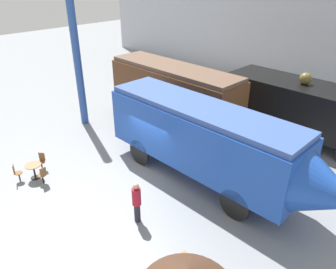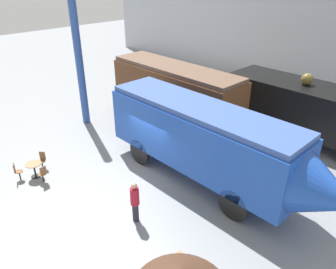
{
  "view_description": "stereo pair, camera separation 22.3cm",
  "coord_description": "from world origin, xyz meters",
  "px_view_note": "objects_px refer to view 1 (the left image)",
  "views": [
    {
      "loc": [
        9.96,
        -8.73,
        8.74
      ],
      "look_at": [
        0.21,
        1.0,
        1.6
      ],
      "focal_mm": 35.0,
      "sensor_mm": 36.0,
      "label": 1
    },
    {
      "loc": [
        10.12,
        -8.57,
        8.74
      ],
      "look_at": [
        0.21,
        1.0,
        1.6
      ],
      "focal_mm": 35.0,
      "sensor_mm": 36.0,
      "label": 2
    }
  ],
  "objects_px": {
    "steam_locomotive": "(309,107)",
    "passenger_coach_wooden": "(174,90)",
    "cafe_table_near": "(34,168)",
    "visitor_person": "(137,201)",
    "streamlined_locomotive": "(215,142)",
    "cafe_chair_0": "(16,172)"
  },
  "relations": [
    {
      "from": "streamlined_locomotive",
      "to": "cafe_chair_0",
      "type": "relative_size",
      "value": 12.92
    },
    {
      "from": "visitor_person",
      "to": "streamlined_locomotive",
      "type": "bearing_deg",
      "value": 81.68
    },
    {
      "from": "streamlined_locomotive",
      "to": "cafe_chair_0",
      "type": "distance_m",
      "value": 8.93
    },
    {
      "from": "cafe_chair_0",
      "to": "visitor_person",
      "type": "relative_size",
      "value": 0.5
    },
    {
      "from": "steam_locomotive",
      "to": "streamlined_locomotive",
      "type": "height_order",
      "value": "steam_locomotive"
    },
    {
      "from": "passenger_coach_wooden",
      "to": "cafe_chair_0",
      "type": "xyz_separation_m",
      "value": [
        -0.53,
        -9.59,
        -1.56
      ]
    },
    {
      "from": "steam_locomotive",
      "to": "cafe_chair_0",
      "type": "height_order",
      "value": "steam_locomotive"
    },
    {
      "from": "passenger_coach_wooden",
      "to": "cafe_chair_0",
      "type": "relative_size",
      "value": 10.1
    },
    {
      "from": "streamlined_locomotive",
      "to": "cafe_table_near",
      "type": "relative_size",
      "value": 15.64
    },
    {
      "from": "cafe_chair_0",
      "to": "visitor_person",
      "type": "height_order",
      "value": "visitor_person"
    },
    {
      "from": "passenger_coach_wooden",
      "to": "streamlined_locomotive",
      "type": "bearing_deg",
      "value": -31.3
    },
    {
      "from": "cafe_chair_0",
      "to": "visitor_person",
      "type": "xyz_separation_m",
      "value": [
        5.82,
        2.17,
        0.44
      ]
    },
    {
      "from": "steam_locomotive",
      "to": "cafe_table_near",
      "type": "height_order",
      "value": "steam_locomotive"
    },
    {
      "from": "steam_locomotive",
      "to": "streamlined_locomotive",
      "type": "distance_m",
      "value": 7.32
    },
    {
      "from": "steam_locomotive",
      "to": "cafe_table_near",
      "type": "xyz_separation_m",
      "value": [
        -6.9,
        -12.62,
        -1.35
      ]
    },
    {
      "from": "steam_locomotive",
      "to": "visitor_person",
      "type": "bearing_deg",
      "value": -97.07
    },
    {
      "from": "cafe_table_near",
      "to": "visitor_person",
      "type": "relative_size",
      "value": 0.41
    },
    {
      "from": "steam_locomotive",
      "to": "cafe_chair_0",
      "type": "relative_size",
      "value": 10.7
    },
    {
      "from": "steam_locomotive",
      "to": "visitor_person",
      "type": "relative_size",
      "value": 5.35
    },
    {
      "from": "steam_locomotive",
      "to": "passenger_coach_wooden",
      "type": "xyz_separation_m",
      "value": [
        -6.67,
        -3.7,
        0.19
      ]
    },
    {
      "from": "steam_locomotive",
      "to": "passenger_coach_wooden",
      "type": "relative_size",
      "value": 1.06
    },
    {
      "from": "streamlined_locomotive",
      "to": "cafe_table_near",
      "type": "bearing_deg",
      "value": -138.65
    }
  ]
}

